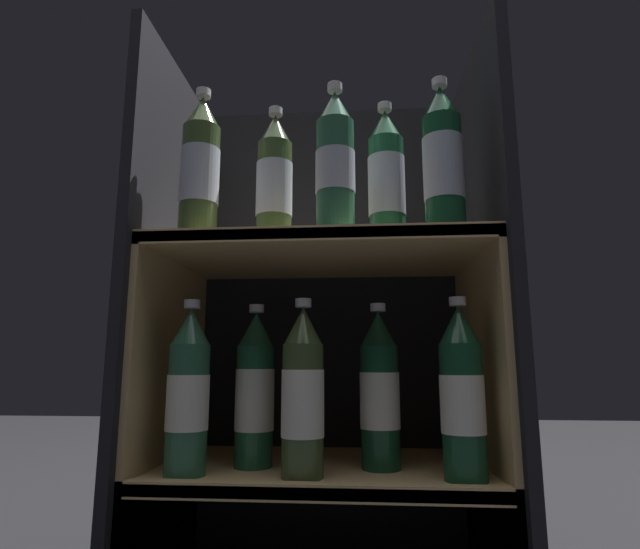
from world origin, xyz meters
name	(u,v)px	position (x,y,z in m)	size (l,w,h in m)	color
fridge_back_wall	(329,314)	(0.00, 0.38, 0.50)	(0.64, 0.02, 0.99)	black
fridge_side_left	(166,306)	(-0.31, 0.18, 0.50)	(0.02, 0.41, 0.99)	black
fridge_side_right	(487,303)	(0.31, 0.18, 0.50)	(0.02, 0.41, 0.99)	black
shelf_lower	(322,487)	(0.00, 0.17, 0.17)	(0.60, 0.37, 0.21)	tan
shelf_upper	(322,341)	(0.00, 0.18, 0.43)	(0.60, 0.37, 0.60)	tan
bottle_upper_front_0	(200,170)	(-0.21, 0.06, 0.73)	(0.07, 0.07, 0.28)	#384C28
bottle_upper_front_1	(335,165)	(0.03, 0.06, 0.73)	(0.07, 0.07, 0.28)	#285B42
bottle_upper_front_2	(443,162)	(0.22, 0.06, 0.73)	(0.07, 0.07, 0.28)	#144228
bottle_upper_back_0	(274,183)	(-0.09, 0.14, 0.73)	(0.07, 0.07, 0.28)	#384C28
bottle_upper_back_1	(386,180)	(0.13, 0.14, 0.73)	(0.07, 0.07, 0.28)	#1E5638
bottle_lower_front_0	(188,393)	(-0.21, 0.06, 0.34)	(0.07, 0.07, 0.28)	#285B42
bottle_lower_front_1	(303,394)	(-0.02, 0.06, 0.34)	(0.07, 0.07, 0.28)	#384C28
bottle_lower_front_2	(462,395)	(0.23, 0.06, 0.34)	(0.07, 0.07, 0.28)	#144228
bottle_lower_back_0	(255,392)	(-0.12, 0.14, 0.34)	(0.07, 0.07, 0.28)	#1E5638
bottle_lower_back_1	(380,392)	(0.10, 0.14, 0.34)	(0.07, 0.07, 0.28)	#144228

